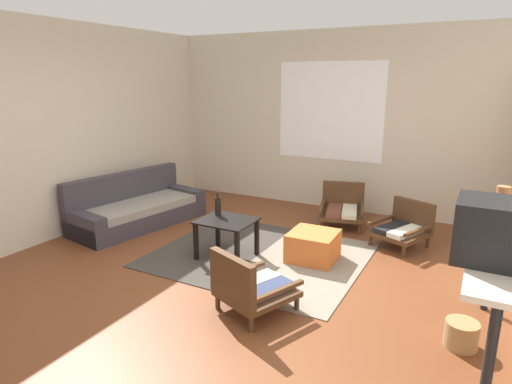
{
  "coord_description": "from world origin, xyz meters",
  "views": [
    {
      "loc": [
        2.14,
        -3.38,
        1.99
      ],
      "look_at": [
        -0.13,
        0.86,
        0.72
      ],
      "focal_mm": 30.3,
      "sensor_mm": 36.0,
      "label": 1
    }
  ],
  "objects": [
    {
      "name": "clay_vase",
      "position": [
        2.3,
        0.25,
        0.99
      ],
      "size": [
        0.24,
        0.24,
        0.35
      ],
      "color": "#935B38",
      "rests_on": "console_shelf"
    },
    {
      "name": "armchair_corner",
      "position": [
        1.38,
        1.86,
        0.25
      ],
      "size": [
        0.74,
        0.76,
        0.54
      ],
      "color": "#472D19",
      "rests_on": "ground"
    },
    {
      "name": "armchair_striped_foreground",
      "position": [
        0.49,
        -0.41,
        0.25
      ],
      "size": [
        0.74,
        0.77,
        0.58
      ],
      "color": "#472D19",
      "rests_on": "ground"
    },
    {
      "name": "area_rug",
      "position": [
        -0.03,
        0.75,
        0.01
      ],
      "size": [
        2.32,
        1.99,
        0.01
      ],
      "color": "#38332D",
      "rests_on": "ground"
    },
    {
      "name": "ground_plane",
      "position": [
        0.0,
        0.0,
        0.0
      ],
      "size": [
        7.8,
        7.8,
        0.0
      ],
      "primitive_type": "plane",
      "color": "brown"
    },
    {
      "name": "wicker_basket",
      "position": [
        2.15,
        -0.09,
        0.1
      ],
      "size": [
        0.25,
        0.25,
        0.21
      ],
      "primitive_type": "cylinder",
      "color": "#9E7A4C",
      "rests_on": "ground"
    },
    {
      "name": "ottoman_orange",
      "position": [
        0.56,
        0.92,
        0.16
      ],
      "size": [
        0.53,
        0.53,
        0.33
      ],
      "primitive_type": "cube",
      "rotation": [
        0.0,
        0.0,
        0.03
      ],
      "color": "#D1662D",
      "rests_on": "ground"
    },
    {
      "name": "console_shelf",
      "position": [
        2.3,
        -0.16,
        0.76
      ],
      "size": [
        0.37,
        1.68,
        0.86
      ],
      "color": "beige",
      "rests_on": "ground"
    },
    {
      "name": "coffee_table",
      "position": [
        -0.32,
        0.52,
        0.36
      ],
      "size": [
        0.61,
        0.53,
        0.45
      ],
      "color": "black",
      "rests_on": "ground"
    },
    {
      "name": "glass_bottle",
      "position": [
        -0.5,
        0.62,
        0.57
      ],
      "size": [
        0.07,
        0.07,
        0.27
      ],
      "color": "black",
      "rests_on": "coffee_table"
    },
    {
      "name": "crt_television",
      "position": [
        2.3,
        -0.42,
        1.06
      ],
      "size": [
        0.55,
        0.43,
        0.39
      ],
      "color": "black",
      "rests_on": "console_shelf"
    },
    {
      "name": "side_wall_left",
      "position": [
        -2.66,
        0.3,
        1.35
      ],
      "size": [
        0.12,
        6.6,
        2.7
      ],
      "primitive_type": "cube",
      "color": "beige",
      "rests_on": "ground"
    },
    {
      "name": "armchair_by_window",
      "position": [
        0.48,
        2.28,
        0.25
      ],
      "size": [
        0.73,
        0.77,
        0.56
      ],
      "color": "#472D19",
      "rests_on": "ground"
    },
    {
      "name": "couch",
      "position": [
        -2.07,
        0.93,
        0.22
      ],
      "size": [
        1.07,
        1.95,
        0.71
      ],
      "color": "#38333D",
      "rests_on": "ground"
    },
    {
      "name": "far_wall_with_window",
      "position": [
        0.0,
        3.06,
        1.35
      ],
      "size": [
        5.6,
        0.13,
        2.7
      ],
      "color": "beige",
      "rests_on": "ground"
    }
  ]
}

